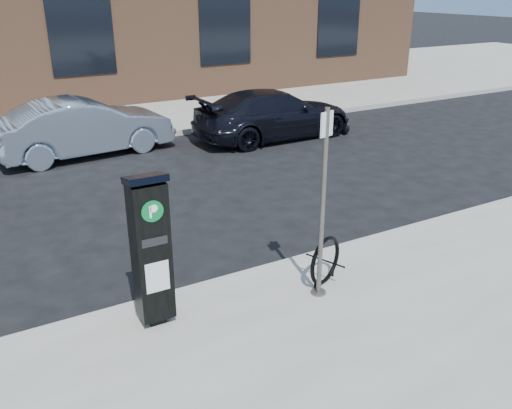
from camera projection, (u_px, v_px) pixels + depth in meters
ground at (288, 269)px, 8.12m from camera, size 120.00×120.00×0.00m
sidewalk_far at (77, 101)px, 19.36m from camera, size 60.00×12.00×0.15m
curb_near at (289, 265)px, 8.08m from camera, size 60.00×0.12×0.16m
curb_far at (127, 140)px, 14.55m from camera, size 60.00×0.12×0.16m
parking_kiosk at (151, 249)px, 6.24m from camera, size 0.44×0.39×1.91m
sign_pole at (323, 207)px, 6.72m from camera, size 0.22×0.20×2.49m
bike_rack at (325, 261)px, 7.32m from camera, size 0.66×0.31×0.69m
car_silver at (84, 127)px, 13.26m from camera, size 4.37×1.87×1.40m
car_dark at (274, 114)px, 14.77m from camera, size 4.59×1.96×1.32m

